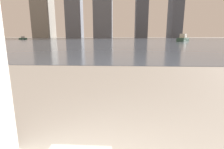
% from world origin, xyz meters
% --- Properties ---
extents(harbor_water, '(180.00, 110.00, 0.01)m').
position_xyz_m(harbor_water, '(0.00, 62.00, 0.01)').
color(harbor_water, slate).
rests_on(harbor_water, ground_plane).
extents(harbor_boat_0, '(3.63, 4.42, 1.62)m').
position_xyz_m(harbor_boat_0, '(13.49, 39.63, 0.58)').
color(harbor_boat_0, '#335647').
rests_on(harbor_boat_0, harbor_water).
extents(harbor_boat_1, '(1.47, 3.05, 1.10)m').
position_xyz_m(harbor_boat_1, '(-33.46, 59.36, 0.40)').
color(harbor_boat_1, '#335647').
rests_on(harbor_boat_1, harbor_water).
extents(skyline_tower_2, '(11.98, 8.01, 32.13)m').
position_xyz_m(skyline_tower_2, '(-11.98, 118.00, 16.07)').
color(skyline_tower_2, slate).
rests_on(skyline_tower_2, ground_plane).
extents(skyline_tower_3, '(7.39, 11.24, 36.61)m').
position_xyz_m(skyline_tower_3, '(12.69, 118.00, 18.31)').
color(skyline_tower_3, '#4C515B').
rests_on(skyline_tower_3, ground_plane).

